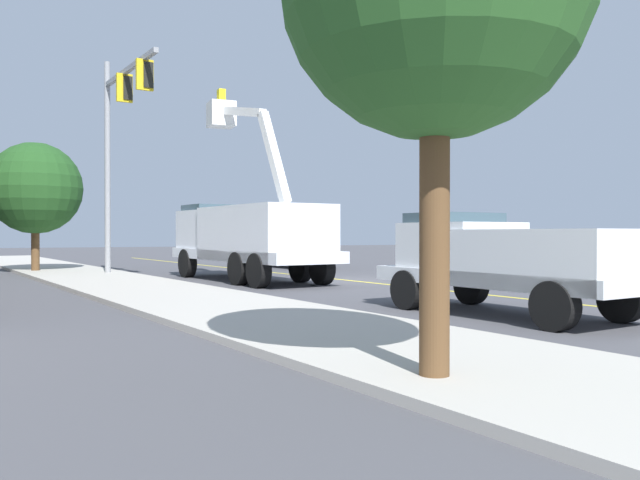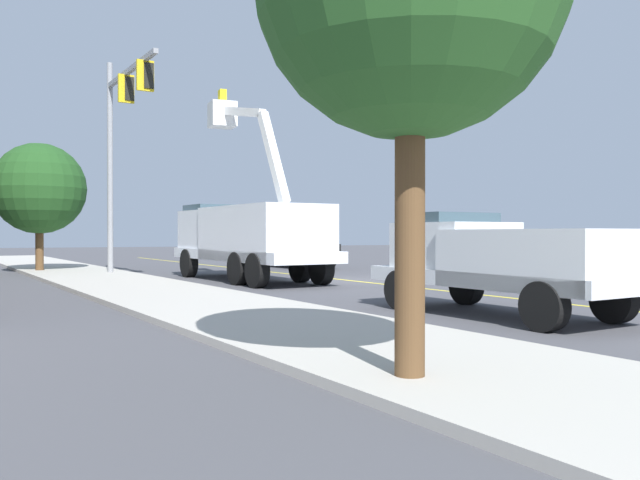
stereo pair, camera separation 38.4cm
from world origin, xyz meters
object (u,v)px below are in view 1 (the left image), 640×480
(service_pickup_truck, at_px, (508,259))
(passing_minivan, at_px, (292,247))
(traffic_signal_mast, at_px, (119,126))
(traffic_cone_mid_front, at_px, (236,264))
(utility_bucket_truck, at_px, (247,234))

(service_pickup_truck, relative_size, passing_minivan, 1.16)
(passing_minivan, bearing_deg, service_pickup_truck, 172.01)
(service_pickup_truck, xyz_separation_m, traffic_signal_mast, (14.38, 5.74, 4.41))
(service_pickup_truck, distance_m, passing_minivan, 18.71)
(service_pickup_truck, distance_m, traffic_cone_mid_front, 15.74)
(utility_bucket_truck, xyz_separation_m, service_pickup_truck, (-11.24, -1.88, -0.49))
(traffic_cone_mid_front, height_order, traffic_signal_mast, traffic_signal_mast)
(utility_bucket_truck, height_order, passing_minivan, utility_bucket_truck)
(passing_minivan, relative_size, traffic_cone_mid_front, 6.57)
(traffic_signal_mast, bearing_deg, traffic_cone_mid_front, -74.54)
(utility_bucket_truck, height_order, service_pickup_truck, utility_bucket_truck)
(passing_minivan, bearing_deg, traffic_signal_mast, 116.45)
(service_pickup_truck, distance_m, traffic_signal_mast, 16.09)
(traffic_cone_mid_front, distance_m, traffic_signal_mast, 7.15)
(passing_minivan, xyz_separation_m, traffic_cone_mid_front, (-2.83, 3.56, -0.60))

